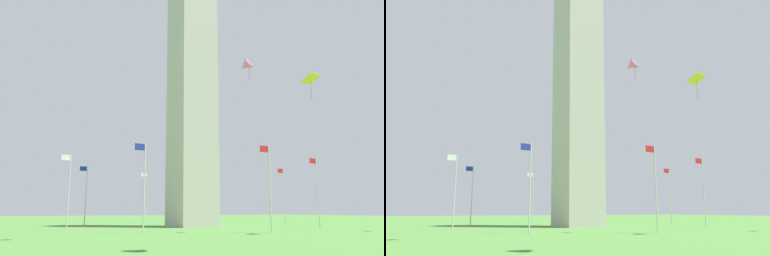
# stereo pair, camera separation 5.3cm
# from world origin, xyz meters

# --- Properties ---
(ground_plane) EXTENTS (260.00, 260.00, 0.00)m
(ground_plane) POSITION_xyz_m (0.00, 0.00, 0.00)
(ground_plane) COLOR #477A33
(obelisk_monument) EXTENTS (5.30, 5.30, 48.19)m
(obelisk_monument) POSITION_xyz_m (0.00, 0.00, 24.10)
(obelisk_monument) COLOR #B7B2A8
(obelisk_monument) RESTS_ON ground
(flagpole_n) EXTENTS (1.12, 0.14, 8.42)m
(flagpole_n) POSITION_xyz_m (15.86, 0.00, 4.60)
(flagpole_n) COLOR silver
(flagpole_n) RESTS_ON ground
(flagpole_ne) EXTENTS (1.12, 0.14, 8.42)m
(flagpole_ne) POSITION_xyz_m (11.23, 11.17, 4.60)
(flagpole_ne) COLOR silver
(flagpole_ne) RESTS_ON ground
(flagpole_e) EXTENTS (1.12, 0.14, 8.42)m
(flagpole_e) POSITION_xyz_m (0.06, 15.80, 4.60)
(flagpole_e) COLOR silver
(flagpole_e) RESTS_ON ground
(flagpole_se) EXTENTS (1.12, 0.14, 8.42)m
(flagpole_se) POSITION_xyz_m (-11.11, 11.17, 4.60)
(flagpole_se) COLOR silver
(flagpole_se) RESTS_ON ground
(flagpole_s) EXTENTS (1.12, 0.14, 8.42)m
(flagpole_s) POSITION_xyz_m (-15.74, 0.00, 4.60)
(flagpole_s) COLOR silver
(flagpole_s) RESTS_ON ground
(flagpole_sw) EXTENTS (1.12, 0.14, 8.42)m
(flagpole_sw) POSITION_xyz_m (-11.11, -11.17, 4.60)
(flagpole_sw) COLOR silver
(flagpole_sw) RESTS_ON ground
(flagpole_w) EXTENTS (1.12, 0.14, 8.42)m
(flagpole_w) POSITION_xyz_m (0.06, -15.80, 4.60)
(flagpole_w) COLOR silver
(flagpole_w) RESTS_ON ground
(flagpole_nw) EXTENTS (1.12, 0.14, 8.42)m
(flagpole_nw) POSITION_xyz_m (11.23, -11.17, 4.60)
(flagpole_nw) COLOR silver
(flagpole_nw) RESTS_ON ground
(kite_pink_delta) EXTENTS (1.61, 1.48, 2.26)m
(kite_pink_delta) POSITION_xyz_m (2.21, 15.99, 16.28)
(kite_pink_delta) COLOR pink
(kite_yellow_diamond) EXTENTS (1.55, 1.45, 2.25)m
(kite_yellow_diamond) POSITION_xyz_m (-1.48, 20.48, 14.07)
(kite_yellow_diamond) COLOR yellow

